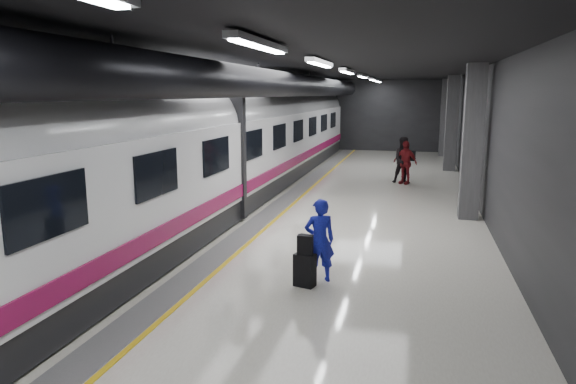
# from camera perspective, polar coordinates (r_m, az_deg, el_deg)

# --- Properties ---
(ground) EXTENTS (40.00, 40.00, 0.00)m
(ground) POSITION_cam_1_polar(r_m,az_deg,el_deg) (14.52, 1.79, -3.69)
(ground) COLOR silver
(ground) RESTS_ON ground
(platform_hall) EXTENTS (10.02, 40.02, 4.51)m
(platform_hall) POSITION_cam_1_polar(r_m,az_deg,el_deg) (15.05, 1.58, 10.45)
(platform_hall) COLOR black
(platform_hall) RESTS_ON ground
(train) EXTENTS (3.05, 38.00, 4.05)m
(train) POSITION_cam_1_polar(r_m,az_deg,el_deg) (15.16, -10.28, 4.72)
(train) COLOR black
(train) RESTS_ON ground
(traveler_main) EXTENTS (0.72, 0.61, 1.66)m
(traveler_main) POSITION_cam_1_polar(r_m,az_deg,el_deg) (10.08, 3.52, -5.39)
(traveler_main) COLOR #1B27D1
(traveler_main) RESTS_ON ground
(suitcase_main) EXTENTS (0.44, 0.34, 0.64)m
(suitcase_main) POSITION_cam_1_polar(r_m,az_deg,el_deg) (9.96, 1.88, -8.67)
(suitcase_main) COLOR black
(suitcase_main) RESTS_ON ground
(shoulder_bag) EXTENTS (0.29, 0.16, 0.38)m
(shoulder_bag) POSITION_cam_1_polar(r_m,az_deg,el_deg) (9.76, 1.92, -5.90)
(shoulder_bag) COLOR black
(shoulder_bag) RESTS_ON suitcase_main
(traveler_far_a) EXTENTS (1.04, 0.87, 1.92)m
(traveler_far_a) POSITION_cam_1_polar(r_m,az_deg,el_deg) (21.64, 12.79, 3.47)
(traveler_far_a) COLOR black
(traveler_far_a) RESTS_ON ground
(traveler_far_b) EXTENTS (1.12, 0.87, 1.78)m
(traveler_far_b) POSITION_cam_1_polar(r_m,az_deg,el_deg) (21.50, 12.88, 3.23)
(traveler_far_b) COLOR maroon
(traveler_far_b) RESTS_ON ground
(suitcase_far) EXTENTS (0.43, 0.33, 0.56)m
(suitcase_far) POSITION_cam_1_polar(r_m,az_deg,el_deg) (29.16, 13.57, 3.94)
(suitcase_far) COLOR black
(suitcase_far) RESTS_ON ground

